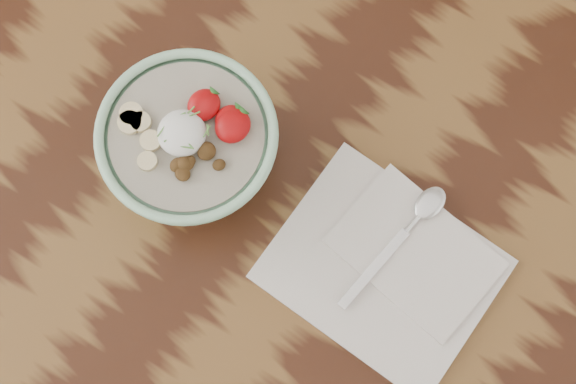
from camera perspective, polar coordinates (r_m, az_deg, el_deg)
name	(u,v)px	position (r cm, az deg, el deg)	size (l,w,h in cm)	color
table	(252,210)	(104.69, -2.56, -1.26)	(160.00, 90.00, 75.00)	#35180D
breakfast_bowl	(191,146)	(90.67, -6.91, 3.29)	(19.91, 19.91, 13.19)	#A0D8B1
napkin	(389,266)	(93.99, 7.21, -5.21)	(25.15, 20.90, 1.52)	silver
spoon	(416,219)	(94.07, 9.09, -1.93)	(3.41, 18.37, 0.96)	silver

